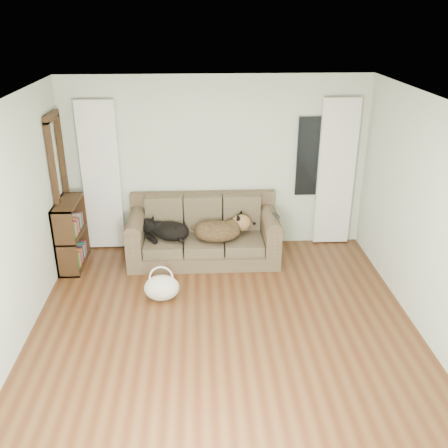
{
  "coord_description": "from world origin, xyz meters",
  "views": [
    {
      "loc": [
        -0.25,
        -4.66,
        3.46
      ],
      "look_at": [
        0.07,
        1.6,
        0.71
      ],
      "focal_mm": 40.0,
      "sensor_mm": 36.0,
      "label": 1
    }
  ],
  "objects_px": {
    "sofa": "(204,231)",
    "dog_black_lab": "(168,230)",
    "tote_bag": "(162,288)",
    "bookshelf": "(71,233)",
    "dog_shepherd": "(220,230)"
  },
  "relations": [
    {
      "from": "sofa",
      "to": "bookshelf",
      "type": "xyz_separation_m",
      "value": [
        -1.88,
        -0.11,
        0.05
      ]
    },
    {
      "from": "dog_shepherd",
      "to": "bookshelf",
      "type": "relative_size",
      "value": 0.71
    },
    {
      "from": "tote_bag",
      "to": "bookshelf",
      "type": "xyz_separation_m",
      "value": [
        -1.32,
        1.0,
        0.34
      ]
    },
    {
      "from": "dog_black_lab",
      "to": "tote_bag",
      "type": "height_order",
      "value": "dog_black_lab"
    },
    {
      "from": "dog_black_lab",
      "to": "dog_shepherd",
      "type": "distance_m",
      "value": 0.76
    },
    {
      "from": "tote_bag",
      "to": "bookshelf",
      "type": "distance_m",
      "value": 1.69
    },
    {
      "from": "dog_shepherd",
      "to": "tote_bag",
      "type": "distance_m",
      "value": 1.33
    },
    {
      "from": "sofa",
      "to": "dog_shepherd",
      "type": "relative_size",
      "value": 3.08
    },
    {
      "from": "sofa",
      "to": "dog_shepherd",
      "type": "height_order",
      "value": "sofa"
    },
    {
      "from": "sofa",
      "to": "dog_black_lab",
      "type": "bearing_deg",
      "value": -177.64
    },
    {
      "from": "sofa",
      "to": "dog_shepherd",
      "type": "distance_m",
      "value": 0.26
    },
    {
      "from": "dog_black_lab",
      "to": "bookshelf",
      "type": "distance_m",
      "value": 1.36
    },
    {
      "from": "dog_black_lab",
      "to": "tote_bag",
      "type": "distance_m",
      "value": 1.14
    },
    {
      "from": "tote_bag",
      "to": "sofa",
      "type": "bearing_deg",
      "value": 63.44
    },
    {
      "from": "dog_black_lab",
      "to": "dog_shepherd",
      "type": "xyz_separation_m",
      "value": [
        0.76,
        -0.07,
        0.01
      ]
    }
  ]
}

